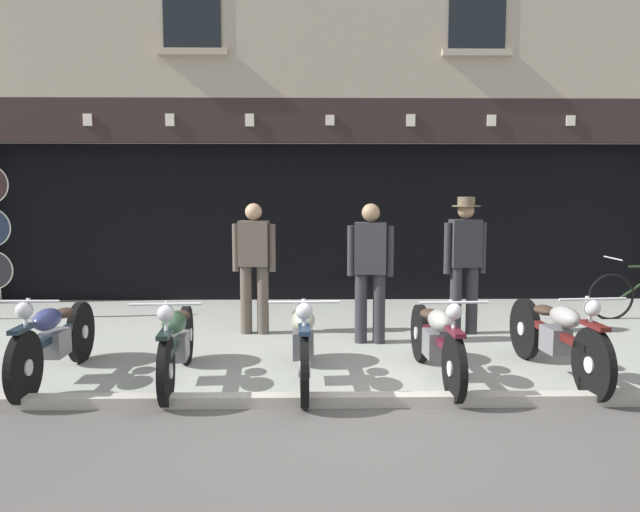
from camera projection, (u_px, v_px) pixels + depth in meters
name	position (u px, v px, depth m)	size (l,w,h in m)	color
ground	(358.00, 462.00, 4.53)	(23.99, 22.00, 0.18)	gray
shop_facade	(327.00, 196.00, 12.28)	(12.29, 4.42, 6.27)	black
motorcycle_left	(54.00, 338.00, 6.23)	(0.62, 2.03, 0.92)	black
motorcycle_center_left	(177.00, 341.00, 6.18)	(0.62, 1.98, 0.91)	black
motorcycle_center	(303.00, 339.00, 6.18)	(0.62, 2.06, 0.93)	black
motorcycle_center_right	(436.00, 339.00, 6.26)	(0.62, 1.99, 0.90)	black
motorcycle_right	(557.00, 335.00, 6.34)	(0.62, 2.11, 0.93)	black
salesman_left	(254.00, 262.00, 8.20)	(0.56, 0.26, 1.69)	brown
shopkeeper_center	(370.00, 266.00, 7.71)	(0.56, 0.27, 1.70)	#2D2D33
salesman_right	(465.00, 258.00, 8.18)	(0.56, 0.36, 1.77)	#2D2D33
advert_board_near	(467.00, 196.00, 10.71)	(0.84, 0.03, 0.98)	silver
advert_board_far	(536.00, 200.00, 10.74)	(0.65, 0.03, 1.07)	silver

